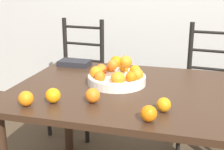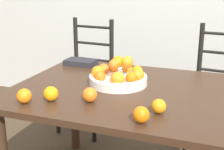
{
  "view_description": "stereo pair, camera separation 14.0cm",
  "coord_description": "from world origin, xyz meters",
  "px_view_note": "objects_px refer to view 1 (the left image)",
  "views": [
    {
      "loc": [
        0.33,
        -1.71,
        1.37
      ],
      "look_at": [
        -0.13,
        -0.05,
        0.84
      ],
      "focal_mm": 50.0,
      "sensor_mm": 36.0,
      "label": 1
    },
    {
      "loc": [
        0.47,
        -1.67,
        1.37
      ],
      "look_at": [
        -0.13,
        -0.05,
        0.84
      ],
      "focal_mm": 50.0,
      "sensor_mm": 36.0,
      "label": 2
    }
  ],
  "objects_px": {
    "orange_loose_1": "(149,114)",
    "chair_left": "(78,80)",
    "orange_loose_2": "(53,95)",
    "chair_right": "(209,91)",
    "fruit_bowl": "(117,76)",
    "orange_loose_3": "(164,105)",
    "orange_loose_0": "(26,99)",
    "book_stack": "(75,63)",
    "orange_loose_4": "(93,95)"
  },
  "relations": [
    {
      "from": "orange_loose_1",
      "to": "chair_left",
      "type": "height_order",
      "value": "chair_left"
    },
    {
      "from": "orange_loose_2",
      "to": "book_stack",
      "type": "distance_m",
      "value": 0.74
    },
    {
      "from": "orange_loose_0",
      "to": "chair_right",
      "type": "bearing_deg",
      "value": 52.9
    },
    {
      "from": "orange_loose_1",
      "to": "orange_loose_3",
      "type": "xyz_separation_m",
      "value": [
        0.05,
        0.13,
        -0.0
      ]
    },
    {
      "from": "orange_loose_0",
      "to": "chair_right",
      "type": "xyz_separation_m",
      "value": [
        0.94,
        1.24,
        -0.3
      ]
    },
    {
      "from": "chair_left",
      "to": "orange_loose_1",
      "type": "bearing_deg",
      "value": -51.1
    },
    {
      "from": "orange_loose_2",
      "to": "chair_left",
      "type": "height_order",
      "value": "chair_left"
    },
    {
      "from": "book_stack",
      "to": "fruit_bowl",
      "type": "bearing_deg",
      "value": -39.02
    },
    {
      "from": "fruit_bowl",
      "to": "orange_loose_0",
      "type": "bearing_deg",
      "value": -127.94
    },
    {
      "from": "fruit_bowl",
      "to": "chair_right",
      "type": "distance_m",
      "value": 1.03
    },
    {
      "from": "orange_loose_1",
      "to": "orange_loose_3",
      "type": "distance_m",
      "value": 0.14
    },
    {
      "from": "orange_loose_0",
      "to": "orange_loose_3",
      "type": "bearing_deg",
      "value": 9.47
    },
    {
      "from": "orange_loose_4",
      "to": "chair_left",
      "type": "distance_m",
      "value": 1.27
    },
    {
      "from": "orange_loose_4",
      "to": "book_stack",
      "type": "relative_size",
      "value": 0.34
    },
    {
      "from": "orange_loose_3",
      "to": "orange_loose_4",
      "type": "distance_m",
      "value": 0.37
    },
    {
      "from": "fruit_bowl",
      "to": "orange_loose_1",
      "type": "xyz_separation_m",
      "value": [
        0.27,
        -0.47,
        -0.01
      ]
    },
    {
      "from": "orange_loose_0",
      "to": "chair_left",
      "type": "relative_size",
      "value": 0.08
    },
    {
      "from": "orange_loose_1",
      "to": "orange_loose_0",
      "type": "bearing_deg",
      "value": 178.64
    },
    {
      "from": "orange_loose_3",
      "to": "chair_left",
      "type": "relative_size",
      "value": 0.07
    },
    {
      "from": "chair_left",
      "to": "book_stack",
      "type": "height_order",
      "value": "chair_left"
    },
    {
      "from": "fruit_bowl",
      "to": "orange_loose_3",
      "type": "distance_m",
      "value": 0.47
    },
    {
      "from": "orange_loose_0",
      "to": "chair_left",
      "type": "height_order",
      "value": "chair_left"
    },
    {
      "from": "orange_loose_1",
      "to": "chair_right",
      "type": "bearing_deg",
      "value": 76.18
    },
    {
      "from": "orange_loose_4",
      "to": "orange_loose_0",
      "type": "bearing_deg",
      "value": -156.95
    },
    {
      "from": "orange_loose_3",
      "to": "chair_right",
      "type": "relative_size",
      "value": 0.07
    },
    {
      "from": "orange_loose_2",
      "to": "chair_right",
      "type": "bearing_deg",
      "value": 54.7
    },
    {
      "from": "book_stack",
      "to": "orange_loose_2",
      "type": "bearing_deg",
      "value": -76.47
    },
    {
      "from": "orange_loose_3",
      "to": "chair_right",
      "type": "bearing_deg",
      "value": 77.19
    },
    {
      "from": "chair_right",
      "to": "orange_loose_4",
      "type": "bearing_deg",
      "value": -113.93
    },
    {
      "from": "orange_loose_0",
      "to": "chair_right",
      "type": "distance_m",
      "value": 1.59
    },
    {
      "from": "orange_loose_0",
      "to": "orange_loose_4",
      "type": "bearing_deg",
      "value": 23.05
    },
    {
      "from": "chair_right",
      "to": "orange_loose_3",
      "type": "bearing_deg",
      "value": -97.26
    },
    {
      "from": "orange_loose_2",
      "to": "book_stack",
      "type": "relative_size",
      "value": 0.34
    },
    {
      "from": "orange_loose_0",
      "to": "book_stack",
      "type": "distance_m",
      "value": 0.8
    },
    {
      "from": "orange_loose_4",
      "to": "book_stack",
      "type": "xyz_separation_m",
      "value": [
        -0.37,
        0.66,
        -0.02
      ]
    },
    {
      "from": "fruit_bowl",
      "to": "orange_loose_3",
      "type": "bearing_deg",
      "value": -46.59
    },
    {
      "from": "orange_loose_1",
      "to": "orange_loose_2",
      "type": "xyz_separation_m",
      "value": [
        -0.52,
        0.09,
        0.0
      ]
    },
    {
      "from": "orange_loose_2",
      "to": "orange_loose_4",
      "type": "relative_size",
      "value": 1.01
    },
    {
      "from": "orange_loose_4",
      "to": "chair_right",
      "type": "relative_size",
      "value": 0.08
    },
    {
      "from": "orange_loose_0",
      "to": "orange_loose_3",
      "type": "relative_size",
      "value": 1.1
    },
    {
      "from": "orange_loose_1",
      "to": "orange_loose_2",
      "type": "distance_m",
      "value": 0.52
    },
    {
      "from": "orange_loose_2",
      "to": "orange_loose_1",
      "type": "bearing_deg",
      "value": -9.98
    },
    {
      "from": "fruit_bowl",
      "to": "orange_loose_2",
      "type": "height_order",
      "value": "fruit_bowl"
    },
    {
      "from": "orange_loose_1",
      "to": "orange_loose_2",
      "type": "bearing_deg",
      "value": 170.02
    },
    {
      "from": "chair_right",
      "to": "book_stack",
      "type": "xyz_separation_m",
      "value": [
        -1.0,
        -0.45,
        0.28
      ]
    },
    {
      "from": "orange_loose_0",
      "to": "orange_loose_4",
      "type": "xyz_separation_m",
      "value": [
        0.31,
        0.13,
        0.0
      ]
    },
    {
      "from": "orange_loose_0",
      "to": "orange_loose_2",
      "type": "relative_size",
      "value": 0.99
    },
    {
      "from": "orange_loose_0",
      "to": "orange_loose_1",
      "type": "height_order",
      "value": "orange_loose_0"
    },
    {
      "from": "fruit_bowl",
      "to": "orange_loose_0",
      "type": "relative_size",
      "value": 4.58
    },
    {
      "from": "orange_loose_2",
      "to": "orange_loose_4",
      "type": "distance_m",
      "value": 0.21
    }
  ]
}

